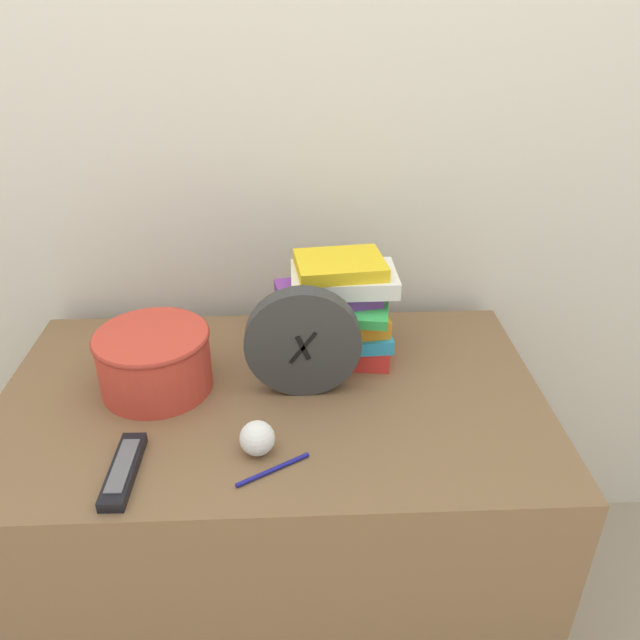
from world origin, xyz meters
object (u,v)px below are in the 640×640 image
at_px(desk_clock, 303,343).
at_px(pen, 273,470).
at_px(tv_remote, 123,470).
at_px(book_stack, 339,309).
at_px(basket, 154,359).
at_px(crumpled_paper_ball, 257,438).

bearing_deg(desk_clock, pen, -103.74).
relative_size(desk_clock, pen, 1.83).
bearing_deg(tv_remote, book_stack, 43.33).
distance_m(desk_clock, tv_remote, 0.39).
xyz_separation_m(basket, tv_remote, (-0.01, -0.25, -0.06)).
bearing_deg(book_stack, crumpled_paper_ball, -117.31).
xyz_separation_m(desk_clock, tv_remote, (-0.31, -0.23, -0.10)).
height_order(tv_remote, pen, tv_remote).
bearing_deg(tv_remote, basket, 87.38).
bearing_deg(tv_remote, crumpled_paper_ball, 12.08).
height_order(desk_clock, tv_remote, desk_clock).
distance_m(desk_clock, book_stack, 0.16).
bearing_deg(book_stack, pen, -110.29).
bearing_deg(pen, basket, 133.07).
height_order(tv_remote, crumpled_paper_ball, crumpled_paper_ball).
height_order(crumpled_paper_ball, pen, crumpled_paper_ball).
xyz_separation_m(desk_clock, crumpled_paper_ball, (-0.08, -0.18, -0.08)).
bearing_deg(pen, crumpled_paper_ball, 118.87).
bearing_deg(basket, tv_remote, -92.62).
bearing_deg(pen, tv_remote, 179.37).
bearing_deg(basket, book_stack, 16.58).
height_order(basket, crumpled_paper_ball, basket).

